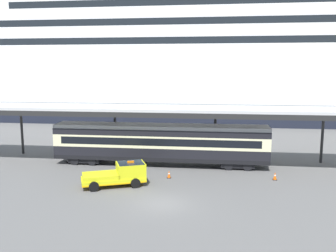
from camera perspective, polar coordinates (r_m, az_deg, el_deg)
name	(u,v)px	position (r m, az deg, el deg)	size (l,w,h in m)	color
ground_plane	(162,203)	(26.85, -0.94, -12.03)	(400.00, 400.00, 0.00)	#5A5958
cruise_ship	(294,51)	(74.02, 19.10, 11.10)	(125.72, 24.03, 38.10)	black
platform_canopy	(161,109)	(36.39, -1.16, 2.64)	(43.64, 5.73, 5.84)	#BCBCBC
train_carriage	(160,143)	(36.52, -1.23, -2.60)	(21.30, 2.81, 4.11)	black
service_truck	(120,174)	(30.73, -7.58, -7.43)	(5.58, 3.86, 2.02)	yellow
traffic_cone_near	(275,176)	(33.42, 16.40, -7.52)	(0.36, 0.36, 0.72)	black
traffic_cone_mid	(169,174)	(32.65, 0.16, -7.55)	(0.36, 0.36, 0.70)	black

